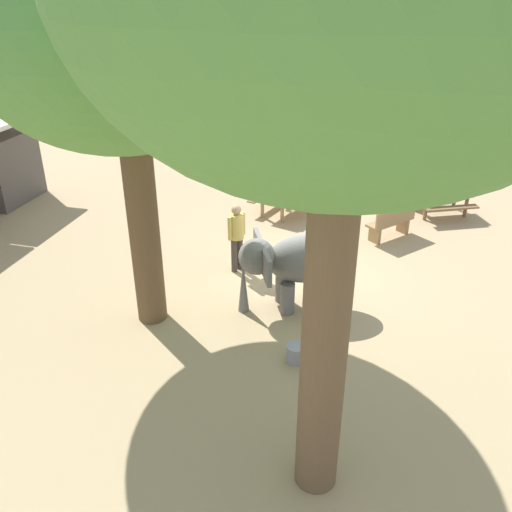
% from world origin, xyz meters
% --- Properties ---
extents(ground_plane, '(60.00, 60.00, 0.00)m').
position_xyz_m(ground_plane, '(0.00, 0.00, 0.00)').
color(ground_plane, tan).
extents(elephant, '(1.86, 2.27, 1.60)m').
position_xyz_m(elephant, '(-0.81, -0.14, 1.02)').
color(elephant, slate).
rests_on(elephant, ground_plane).
extents(person_handler, '(0.45, 0.32, 1.62)m').
position_xyz_m(person_handler, '(0.34, 1.46, 0.95)').
color(person_handler, '#3F3833').
rests_on(person_handler, ground_plane).
extents(shade_tree_secondary, '(5.18, 4.75, 7.15)m').
position_xyz_m(shade_tree_secondary, '(-1.96, 2.55, 5.27)').
color(shade_tree_secondary, brown).
rests_on(shade_tree_secondary, ground_plane).
extents(wooden_bench, '(1.33, 1.21, 0.88)m').
position_xyz_m(wooden_bench, '(3.00, -1.92, 0.47)').
color(wooden_bench, '#9E7A51').
rests_on(wooden_bench, ground_plane).
extents(picnic_table_near, '(1.97, 1.98, 0.78)m').
position_xyz_m(picnic_table_near, '(4.99, -3.21, 0.59)').
color(picnic_table_near, brown).
rests_on(picnic_table_near, ground_plane).
extents(picnic_table_far, '(1.87, 1.86, 0.78)m').
position_xyz_m(picnic_table_far, '(3.95, 1.16, 0.59)').
color(picnic_table_far, '#9E7A51').
rests_on(picnic_table_far, ground_plane).
extents(feed_bucket, '(0.36, 0.36, 0.32)m').
position_xyz_m(feed_bucket, '(-2.59, -0.50, 0.16)').
color(feed_bucket, gray).
rests_on(feed_bucket, ground_plane).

